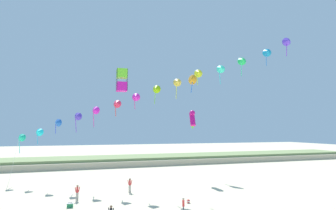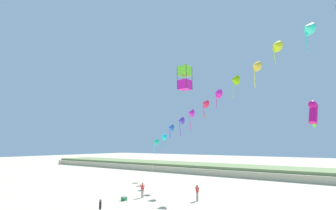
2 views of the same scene
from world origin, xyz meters
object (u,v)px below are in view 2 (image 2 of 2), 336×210
Objects in this scene: person_far_left at (142,189)px; beach_cooler at (124,198)px; large_kite_low_lead at (185,78)px; person_near_left at (100,207)px; large_kite_mid_trail at (313,113)px; person_near_right at (197,192)px.

person_far_left is 2.47m from beach_cooler.
person_near_left is at bearing -100.97° from large_kite_low_lead.
large_kite_low_lead is at bearing 20.08° from person_far_left.
beach_cooler is (-17.15, -10.45, -8.97)m from large_kite_mid_trail.
person_near_left is 16.16m from large_kite_low_lead.
person_near_left is at bearing -106.90° from person_near_right.
large_kite_low_lead is 4.68× the size of beach_cooler.
large_kite_low_lead reaches higher than beach_cooler.
person_near_right is at bearing 34.04° from beach_cooler.
person_near_right reaches higher than beach_cooler.
large_kite_mid_trail is at bearing 26.20° from person_far_left.
person_far_left is at bearing -159.92° from large_kite_low_lead.
person_near_left is 0.91× the size of person_near_right.
large_kite_mid_trail is at bearing 28.45° from large_kite_low_lead.
person_near_right is 6.23m from person_far_left.
large_kite_mid_trail is 5.07× the size of beach_cooler.
beach_cooler is (-6.45, -4.35, -0.74)m from person_near_right.
person_near_right is at bearing -150.33° from large_kite_mid_trail.
large_kite_low_lead reaches higher than person_near_right.
person_near_right is 0.56× the size of large_kite_mid_trail.
person_near_left is 23.05m from large_kite_mid_trail.
large_kite_low_lead is 14.19m from large_kite_mid_trail.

